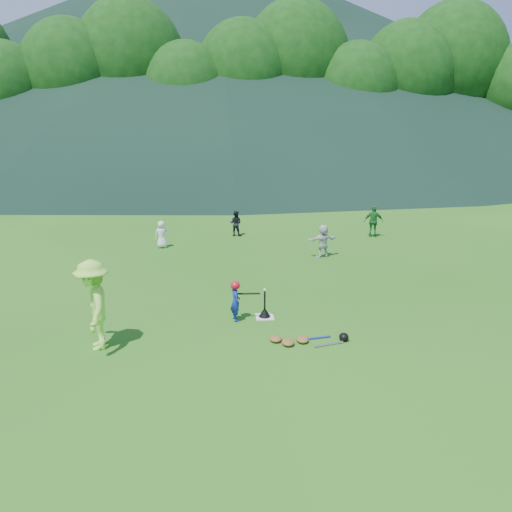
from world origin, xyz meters
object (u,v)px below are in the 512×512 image
at_px(fielder_d, 323,241).
at_px(batting_tee, 265,312).
at_px(batter_child, 235,301).
at_px(adult_coach, 94,305).
at_px(fielder_b, 236,223).
at_px(fielder_c, 374,221).
at_px(equipment_pile, 303,340).
at_px(fielder_a, 162,234).
at_px(home_plate, 265,317).

bearing_deg(fielder_d, batting_tee, 49.91).
bearing_deg(batter_child, fielder_d, -44.96).
height_order(adult_coach, fielder_b, adult_coach).
height_order(fielder_d, batting_tee, fielder_d).
distance_m(batter_child, fielder_d, 6.38).
xyz_separation_m(fielder_c, equipment_pile, (-4.68, -9.55, -0.59)).
bearing_deg(adult_coach, fielder_b, 148.35).
height_order(fielder_a, equipment_pile, fielder_a).
distance_m(fielder_c, fielder_d, 3.90).
relative_size(fielder_a, fielder_d, 0.87).
height_order(fielder_c, batting_tee, fielder_c).
relative_size(home_plate, fielder_c, 0.34).
distance_m(home_plate, adult_coach, 4.22).
height_order(batter_child, equipment_pile, batter_child).
xyz_separation_m(batter_child, fielder_a, (-2.47, 7.20, 0.02)).
bearing_deg(batter_child, equipment_pile, -146.31).
distance_m(adult_coach, fielder_c, 13.21).
bearing_deg(fielder_a, home_plate, 106.68).
xyz_separation_m(batting_tee, equipment_pile, (0.71, -1.50, -0.06)).
xyz_separation_m(batter_child, fielder_c, (6.14, 8.17, 0.16)).
height_order(home_plate, fielder_a, fielder_a).
bearing_deg(fielder_d, fielder_a, -30.48).
height_order(batter_child, batting_tee, batter_child).
distance_m(fielder_b, fielder_d, 4.57).
distance_m(home_plate, fielder_c, 9.71).
height_order(fielder_c, equipment_pile, fielder_c).
relative_size(batter_child, fielder_a, 0.97).
relative_size(batter_child, adult_coach, 0.50).
distance_m(fielder_b, equipment_pile, 10.32).
relative_size(adult_coach, fielder_a, 1.93).
xyz_separation_m(fielder_a, batting_tee, (3.22, -7.08, -0.39)).
distance_m(home_plate, equipment_pile, 1.66).
distance_m(home_plate, fielder_b, 8.78).
distance_m(fielder_d, equipment_pile, 7.07).
bearing_deg(fielder_b, adult_coach, 90.68).
distance_m(home_plate, fielder_a, 7.79).
bearing_deg(home_plate, adult_coach, -160.47).
bearing_deg(fielder_b, equipment_pile, 115.65).
distance_m(batter_child, batting_tee, 0.84).
xyz_separation_m(batter_child, adult_coach, (-3.12, -1.24, 0.50)).
bearing_deg(fielder_d, batter_child, 44.43).
xyz_separation_m(adult_coach, batting_tee, (3.86, 1.37, -0.88)).
height_order(adult_coach, batting_tee, adult_coach).
relative_size(batter_child, equipment_pile, 0.56).
bearing_deg(batting_tee, fielder_a, 114.44).
height_order(adult_coach, fielder_c, adult_coach).
height_order(batter_child, adult_coach, adult_coach).
height_order(fielder_b, batting_tee, fielder_b).
distance_m(batting_tee, equipment_pile, 1.66).
relative_size(adult_coach, fielder_c, 1.53).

